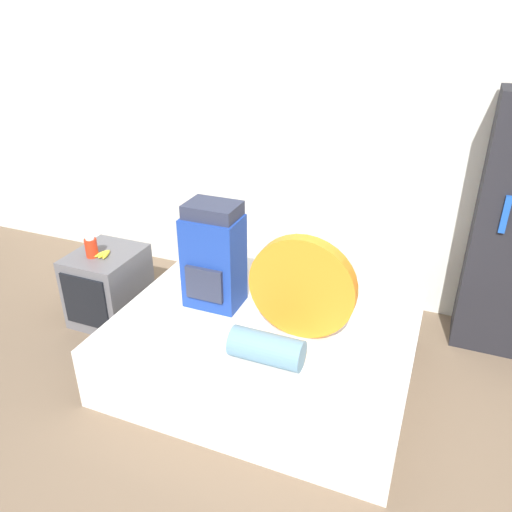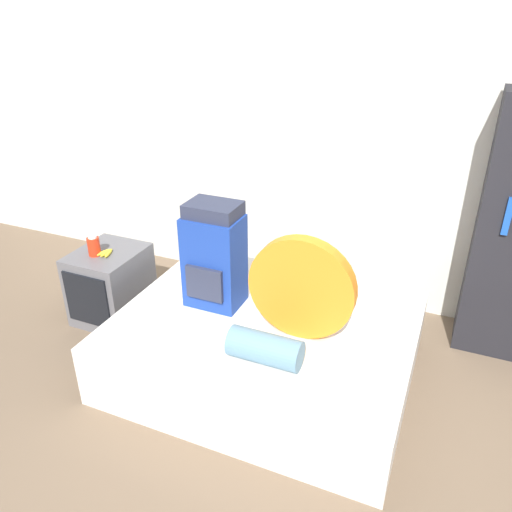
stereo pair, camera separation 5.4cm
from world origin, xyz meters
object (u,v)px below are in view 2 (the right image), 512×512
(backpack, at_px, (214,256))
(canister, at_px, (94,246))
(sleeping_roll, at_px, (265,348))
(tent_bag, at_px, (302,288))
(television, at_px, (111,285))

(backpack, height_order, canister, backpack)
(sleeping_roll, bearing_deg, tent_bag, 73.99)
(sleeping_roll, bearing_deg, canister, 162.99)
(backpack, distance_m, television, 1.12)
(tent_bag, relative_size, television, 1.15)
(canister, bearing_deg, television, 58.43)
(backpack, relative_size, tent_bag, 1.09)
(tent_bag, xyz_separation_m, canister, (-1.70, 0.15, -0.11))
(tent_bag, height_order, television, tent_bag)
(sleeping_roll, bearing_deg, backpack, 140.31)
(tent_bag, bearing_deg, television, 172.35)
(tent_bag, height_order, sleeping_roll, tent_bag)
(television, bearing_deg, backpack, -5.58)
(sleeping_roll, distance_m, canister, 1.68)
(tent_bag, height_order, canister, tent_bag)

